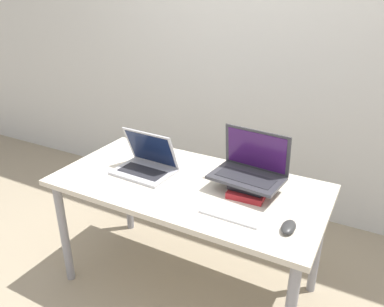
{
  "coord_description": "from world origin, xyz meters",
  "views": [
    {
      "loc": [
        0.88,
        -1.2,
        1.69
      ],
      "look_at": [
        0.02,
        0.37,
        0.89
      ],
      "focal_mm": 35.0,
      "sensor_mm": 36.0,
      "label": 1
    }
  ],
  "objects_px": {
    "mouse": "(289,227)",
    "wireless_keyboard": "(232,213)",
    "book_stack": "(251,185)",
    "laptop_on_books": "(250,168)",
    "laptop_left": "(146,164)"
  },
  "relations": [
    {
      "from": "book_stack",
      "to": "mouse",
      "type": "distance_m",
      "value": 0.37
    },
    {
      "from": "book_stack",
      "to": "mouse",
      "type": "bearing_deg",
      "value": -42.93
    },
    {
      "from": "book_stack",
      "to": "laptop_on_books",
      "type": "distance_m",
      "value": 0.09
    },
    {
      "from": "book_stack",
      "to": "laptop_on_books",
      "type": "xyz_separation_m",
      "value": [
        -0.02,
        0.02,
        0.09
      ]
    },
    {
      "from": "laptop_left",
      "to": "mouse",
      "type": "xyz_separation_m",
      "value": [
        0.88,
        -0.18,
        -0.03
      ]
    },
    {
      "from": "laptop_left",
      "to": "wireless_keyboard",
      "type": "distance_m",
      "value": 0.64
    },
    {
      "from": "laptop_on_books",
      "to": "mouse",
      "type": "height_order",
      "value": "laptop_on_books"
    },
    {
      "from": "book_stack",
      "to": "mouse",
      "type": "relative_size",
      "value": 2.31
    },
    {
      "from": "laptop_on_books",
      "to": "wireless_keyboard",
      "type": "xyz_separation_m",
      "value": [
        0.02,
        -0.27,
        -0.11
      ]
    },
    {
      "from": "mouse",
      "to": "wireless_keyboard",
      "type": "bearing_deg",
      "value": -178.7
    },
    {
      "from": "wireless_keyboard",
      "to": "mouse",
      "type": "relative_size",
      "value": 2.57
    },
    {
      "from": "laptop_left",
      "to": "laptop_on_books",
      "type": "xyz_separation_m",
      "value": [
        0.59,
        0.09,
        0.07
      ]
    },
    {
      "from": "wireless_keyboard",
      "to": "mouse",
      "type": "xyz_separation_m",
      "value": [
        0.27,
        0.01,
        0.01
      ]
    },
    {
      "from": "laptop_on_books",
      "to": "mouse",
      "type": "relative_size",
      "value": 3.38
    },
    {
      "from": "wireless_keyboard",
      "to": "mouse",
      "type": "height_order",
      "value": "mouse"
    }
  ]
}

